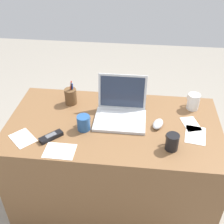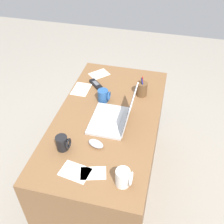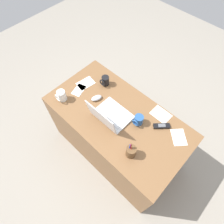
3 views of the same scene
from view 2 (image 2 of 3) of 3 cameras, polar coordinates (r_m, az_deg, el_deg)
The scene contains 13 objects.
ground_plane at distance 2.43m, azimuth -0.82°, elevation -13.80°, with size 6.00×6.00×0.00m, color gray.
desk at distance 2.14m, azimuth -0.91°, elevation -8.23°, with size 1.32×0.70×0.72m, color brown.
laptop at distance 1.81m, azimuth 0.72°, elevation -1.04°, with size 0.31×0.28×0.24m.
computer_mouse at distance 1.69m, azimuth -3.42°, elevation -6.57°, with size 0.06×0.10×0.04m, color silver.
coffee_mug_white at distance 1.67m, azimuth -10.21°, elevation -6.37°, with size 0.07×0.08×0.10m.
coffee_mug_tall at distance 2.00m, azimuth -1.78°, elevation 3.41°, with size 0.08×0.09×0.09m.
coffee_mug_spare at distance 1.49m, azimuth 2.40°, elevation -13.48°, with size 0.08×0.09×0.11m.
cordless_phone at distance 2.18m, azimuth -3.36°, elevation 5.76°, with size 0.13×0.13×0.03m.
pen_holder at distance 2.06m, azimuth 6.21°, elevation 4.80°, with size 0.08×0.08×0.17m.
paper_note_near_laptop at distance 1.59m, azimuth -7.70°, elevation -12.20°, with size 0.11×0.16×0.00m, color white.
paper_note_left at distance 1.57m, azimuth -3.92°, elevation -12.56°, with size 0.09×0.14×0.00m, color white.
paper_note_right at distance 2.32m, azimuth -2.66°, elevation 7.86°, with size 0.15×0.11×0.00m, color white.
paper_note_front at distance 2.15m, azimuth -6.42°, elevation 4.73°, with size 0.17×0.12×0.00m, color white.
Camera 2 is at (1.36, 0.37, 1.98)m, focal length 44.03 mm.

